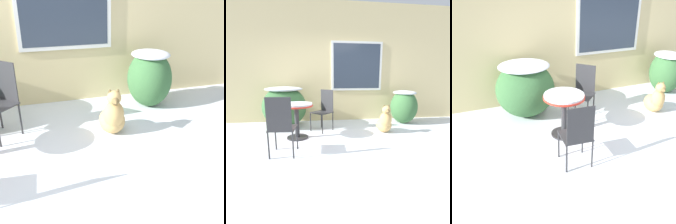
{
  "view_description": "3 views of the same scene",
  "coord_description": "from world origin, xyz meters",
  "views": [
    {
      "loc": [
        0.13,
        -2.37,
        1.81
      ],
      "look_at": [
        1.11,
        0.87,
        0.29
      ],
      "focal_mm": 45.0,
      "sensor_mm": 36.0,
      "label": 1
    },
    {
      "loc": [
        -0.45,
        -2.9,
        1.24
      ],
      "look_at": [
        0.0,
        0.6,
        0.55
      ],
      "focal_mm": 28.0,
      "sensor_mm": 36.0,
      "label": 2
    },
    {
      "loc": [
        -2.35,
        -3.11,
        2.49
      ],
      "look_at": [
        -0.85,
        0.68,
        0.42
      ],
      "focal_mm": 45.0,
      "sensor_mm": 36.0,
      "label": 3
    }
  ],
  "objects": [
    {
      "name": "shrub_left",
      "position": [
        -1.24,
        1.63,
        0.55
      ],
      "size": [
        1.09,
        1.04,
        1.03
      ],
      "color": "#386638",
      "rests_on": "ground_plane"
    },
    {
      "name": "ground_plane",
      "position": [
        0.0,
        0.0,
        0.0
      ],
      "size": [
        16.0,
        16.0,
        0.0
      ],
      "primitive_type": "plane",
      "color": "silver"
    },
    {
      "name": "house_wall",
      "position": [
        0.04,
        2.2,
        1.64
      ],
      "size": [
        8.0,
        0.1,
        3.28
      ],
      "color": "#D1BC84",
      "rests_on": "ground_plane"
    },
    {
      "name": "dog",
      "position": [
        1.11,
        0.82,
        0.24
      ],
      "size": [
        0.4,
        0.62,
        0.66
      ],
      "rotation": [
        0.0,
        0.0,
        -0.13
      ],
      "color": "tan",
      "rests_on": "ground_plane"
    },
    {
      "name": "patio_chair_near_table",
      "position": [
        -0.26,
        1.21,
        0.52
      ],
      "size": [
        0.58,
        0.58,
        0.97
      ],
      "rotation": [
        0.0,
        0.0,
        -0.77
      ],
      "color": "#2D2D30",
      "rests_on": "ground_plane"
    },
    {
      "name": "patio_table",
      "position": [
        -0.85,
        0.68,
        0.57
      ],
      "size": [
        0.68,
        0.68,
        0.73
      ],
      "color": "#2D2D30",
      "rests_on": "ground_plane"
    },
    {
      "name": "patio_chair_far_side",
      "position": [
        -0.99,
        -0.17,
        0.52
      ],
      "size": [
        0.43,
        0.43,
        0.97
      ],
      "rotation": [
        0.0,
        0.0,
        3.07
      ],
      "color": "#2D2D30",
      "rests_on": "ground_plane"
    },
    {
      "name": "shrub_middle",
      "position": [
        1.96,
        1.6,
        0.49
      ],
      "size": [
        0.7,
        0.77,
        0.91
      ],
      "color": "#386638",
      "rests_on": "ground_plane"
    }
  ]
}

